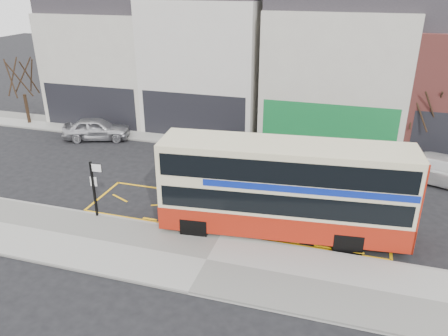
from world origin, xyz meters
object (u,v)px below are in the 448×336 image
(bus_stop_post, at_px, (94,183))
(street_tree_right, at_px, (426,98))
(car_grey, at_px, (246,146))
(street_tree_left, at_px, (19,68))
(car_white, at_px, (447,171))
(double_decker_bus, at_px, (285,188))
(car_silver, at_px, (97,129))

(bus_stop_post, distance_m, street_tree_right, 19.19)
(car_grey, height_order, street_tree_left, street_tree_left)
(car_white, relative_size, street_tree_left, 0.82)
(bus_stop_post, bearing_deg, double_decker_bus, 3.61)
(car_silver, bearing_deg, car_grey, -108.21)
(car_white, bearing_deg, bus_stop_post, 136.64)
(bus_stop_post, relative_size, car_grey, 0.70)
(double_decker_bus, bearing_deg, car_grey, 108.02)
(street_tree_left, bearing_deg, car_grey, -4.63)
(car_grey, height_order, street_tree_right, street_tree_right)
(street_tree_left, bearing_deg, car_white, -4.58)
(street_tree_left, bearing_deg, double_decker_bus, -24.83)
(double_decker_bus, xyz_separation_m, street_tree_right, (6.42, 10.77, 1.69))
(double_decker_bus, xyz_separation_m, car_silver, (-14.31, 8.31, -1.43))
(double_decker_bus, bearing_deg, car_white, 38.44)
(car_grey, distance_m, street_tree_left, 17.85)
(car_grey, bearing_deg, car_white, -94.11)
(car_silver, height_order, car_grey, car_silver)
(bus_stop_post, relative_size, street_tree_right, 0.48)
(car_white, relative_size, street_tree_right, 0.91)
(car_silver, xyz_separation_m, street_tree_right, (20.73, 2.47, 3.11))
(car_silver, distance_m, car_grey, 10.58)
(car_white, height_order, street_tree_right, street_tree_right)
(street_tree_left, bearing_deg, street_tree_right, 2.05)
(double_decker_bus, bearing_deg, bus_stop_post, -177.78)
(car_silver, xyz_separation_m, street_tree_left, (-6.84, 1.48, 3.53))
(street_tree_left, bearing_deg, bus_stop_post, -40.82)
(bus_stop_post, xyz_separation_m, street_tree_left, (-12.73, 11.00, 2.50))
(bus_stop_post, distance_m, car_grey, 10.73)
(car_silver, relative_size, street_tree_left, 0.71)
(car_silver, bearing_deg, car_white, -110.74)
(bus_stop_post, xyz_separation_m, car_white, (16.04, 8.69, -1.04))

